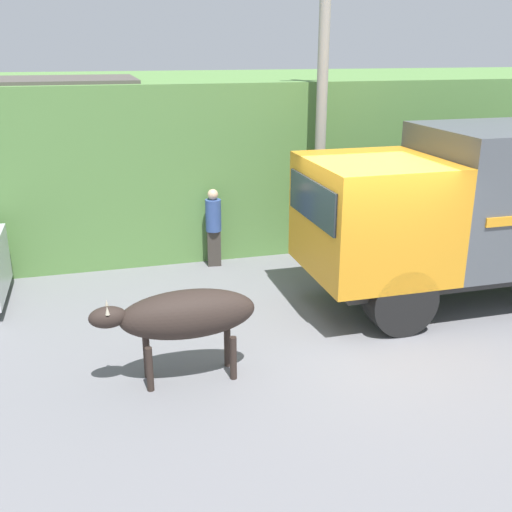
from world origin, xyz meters
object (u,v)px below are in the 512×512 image
Objects in this scene: pedestrian_on_hill at (214,224)px; utility_pole at (322,95)px; cargo_truck at (510,203)px; brown_cow at (185,315)px.

pedestrian_on_hill is 3.22m from utility_pole.
cargo_truck is 3.92m from utility_pole.
cargo_truck is 4.40× the size of pedestrian_on_hill.
cargo_truck reaches higher than pedestrian_on_hill.
cargo_truck reaches higher than brown_cow.
brown_cow is 5.75m from utility_pole.
utility_pole is (3.35, 4.03, 2.35)m from brown_cow.
utility_pole reaches higher than cargo_truck.
brown_cow is at bearing -165.77° from cargo_truck.
pedestrian_on_hill reaches higher than brown_cow.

